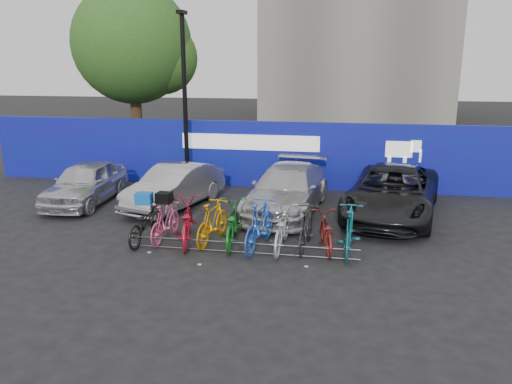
% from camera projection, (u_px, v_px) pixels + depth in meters
% --- Properties ---
extents(ground, '(100.00, 100.00, 0.00)m').
position_uv_depth(ground, '(246.00, 245.00, 12.51)').
color(ground, black).
rests_on(ground, ground).
extents(hoarding, '(22.00, 0.18, 2.40)m').
position_uv_depth(hoarding, '(278.00, 155.00, 17.92)').
color(hoarding, navy).
rests_on(hoarding, ground).
extents(tree, '(5.40, 5.20, 7.80)m').
position_uv_depth(tree, '(138.00, 47.00, 21.92)').
color(tree, '#382314').
rests_on(tree, ground).
extents(lamppost, '(0.25, 0.50, 6.11)m').
position_uv_depth(lamppost, '(185.00, 97.00, 17.35)').
color(lamppost, black).
rests_on(lamppost, ground).
extents(bike_rack, '(5.60, 0.03, 0.30)m').
position_uv_depth(bike_rack, '(241.00, 247.00, 11.89)').
color(bike_rack, '#595B60').
rests_on(bike_rack, ground).
extents(car_0, '(1.73, 4.01, 1.35)m').
position_uv_depth(car_0, '(85.00, 183.00, 16.07)').
color(car_0, '#BBBBC0').
rests_on(car_0, ground).
extents(car_1, '(2.45, 4.26, 1.33)m').
position_uv_depth(car_1, '(175.00, 186.00, 15.64)').
color(car_1, '#9E9DA2').
rests_on(car_1, ground).
extents(car_2, '(2.53, 5.02, 1.40)m').
position_uv_depth(car_2, '(287.00, 190.00, 15.11)').
color(car_2, '#BAB9BE').
rests_on(car_2, ground).
extents(car_3, '(3.43, 5.63, 1.46)m').
position_uv_depth(car_3, '(392.00, 192.00, 14.67)').
color(car_3, black).
rests_on(car_3, ground).
extents(bike_0, '(0.76, 1.92, 0.99)m').
position_uv_depth(bike_0, '(145.00, 223.00, 12.65)').
color(bike_0, black).
rests_on(bike_0, ground).
extents(bike_1, '(0.63, 1.71, 1.01)m').
position_uv_depth(bike_1, '(165.00, 222.00, 12.71)').
color(bike_1, '#E55285').
rests_on(bike_1, ground).
extents(bike_2, '(1.22, 2.22, 1.10)m').
position_uv_depth(bike_2, '(186.00, 222.00, 12.55)').
color(bike_2, '#B01228').
rests_on(bike_2, ground).
extents(bike_3, '(0.82, 1.88, 1.09)m').
position_uv_depth(bike_3, '(213.00, 222.00, 12.54)').
color(bike_3, orange).
rests_on(bike_3, ground).
extents(bike_4, '(0.92, 2.10, 1.07)m').
position_uv_depth(bike_4, '(231.00, 224.00, 12.42)').
color(bike_4, '#13671C').
rests_on(bike_4, ground).
extents(bike_5, '(0.91, 2.10, 1.22)m').
position_uv_depth(bike_5, '(260.00, 225.00, 12.12)').
color(bike_5, blue).
rests_on(bike_5, ground).
extents(bike_6, '(0.74, 1.97, 1.02)m').
position_uv_depth(bike_6, '(281.00, 229.00, 12.14)').
color(bike_6, '#B1B3BA').
rests_on(bike_6, ground).
extents(bike_7, '(0.66, 1.82, 1.07)m').
position_uv_depth(bike_7, '(306.00, 228.00, 12.12)').
color(bike_7, black).
rests_on(bike_7, ground).
extents(bike_8, '(0.89, 1.81, 0.91)m').
position_uv_depth(bike_8, '(326.00, 232.00, 12.07)').
color(bike_8, maroon).
rests_on(bike_8, ground).
extents(bike_9, '(0.69, 2.01, 1.19)m').
position_uv_depth(bike_9, '(350.00, 231.00, 11.77)').
color(bike_9, '#136471').
rests_on(bike_9, ground).
extents(cargo_crate, '(0.43, 0.35, 0.29)m').
position_uv_depth(cargo_crate, '(144.00, 198.00, 12.49)').
color(cargo_crate, '#1058B7').
rests_on(cargo_crate, bike_0).
extents(cargo_topcase, '(0.40, 0.37, 0.27)m').
position_uv_depth(cargo_topcase, '(164.00, 198.00, 12.54)').
color(cargo_topcase, black).
rests_on(cargo_topcase, bike_1).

